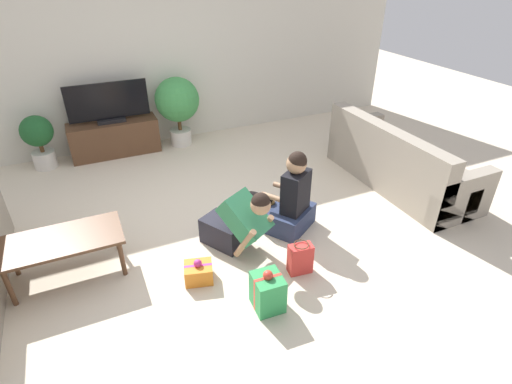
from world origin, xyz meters
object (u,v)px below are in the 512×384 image
person_kneeling (238,223)px  gift_box_b (199,272)px  tv_console (115,138)px  tv (108,105)px  gift_bag_a (300,258)px  potted_plant_back_left (39,138)px  coffee_table (62,243)px  dog (258,200)px  gift_box_a (268,292)px  sofa_right (398,163)px  person_sitting (292,201)px  potted_plant_back_right (177,103)px

person_kneeling → gift_box_b: size_ratio=2.65×
tv_console → gift_box_b: (0.30, -3.14, -0.17)m
tv → gift_bag_a: 3.69m
gift_bag_a → tv: bearing=109.3°
potted_plant_back_left → gift_box_b: size_ratio=2.52×
potted_plant_back_left → coffee_table: bearing=-85.4°
dog → gift_box_a: bearing=-142.7°
gift_box_b → tv: bearing=95.4°
gift_box_a → gift_box_b: bearing=128.1°
tv_console → potted_plant_back_left: size_ratio=1.66×
tv_console → gift_bag_a: (1.20, -3.43, -0.10)m
coffee_table → potted_plant_back_left: potted_plant_back_left is taller
person_kneeling → gift_box_a: (-0.07, -0.81, -0.16)m
person_kneeling → gift_box_a: person_kneeling is taller
sofa_right → person_sitting: size_ratio=2.25×
person_sitting → gift_box_a: person_sitting is taller
person_kneeling → gift_bag_a: (0.40, -0.55, -0.17)m
tv_console → person_sitting: (1.47, -2.77, 0.09)m
coffee_table → potted_plant_back_right: (1.75, 2.53, 0.30)m
potted_plant_back_left → gift_box_a: (1.71, -3.65, -0.28)m
tv → potted_plant_back_left: size_ratio=1.49×
tv_console → person_sitting: size_ratio=1.36×
potted_plant_back_right → person_kneeling: size_ratio=1.33×
sofa_right → tv_console: bearing=52.2°
coffee_table → gift_bag_a: bearing=-23.4°
sofa_right → gift_box_a: bearing=116.7°
tv_console → dog: tv_console is taller
person_kneeling → potted_plant_back_left: bearing=92.4°
potted_plant_back_right → gift_box_a: bearing=-93.9°
gift_box_b → gift_bag_a: 0.95m
person_kneeling → sofa_right: bearing=-19.8°
person_kneeling → dog: person_kneeling is taller
coffee_table → dog: size_ratio=2.51×
sofa_right → tv: size_ratio=1.85×
tv → person_kneeling: bearing=-74.5°
tv_console → person_sitting: 3.14m
coffee_table → tv: size_ratio=0.92×
sofa_right → gift_bag_a: sofa_right is taller
tv_console → potted_plant_back_left: 1.00m
tv_console → gift_box_a: 3.77m
potted_plant_back_right → person_sitting: potted_plant_back_right is taller
tv_console → person_kneeling: 2.99m
potted_plant_back_left → person_sitting: (2.45, -2.72, -0.10)m
tv_console → potted_plant_back_right: (0.98, -0.05, 0.42)m
tv_console → tv: tv is taller
tv → potted_plant_back_right: bearing=-2.9°
gift_bag_a → person_kneeling: bearing=126.2°
dog → gift_box_b: 1.18m
coffee_table → potted_plant_back_left: bearing=94.6°
tv → gift_box_b: size_ratio=3.74×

